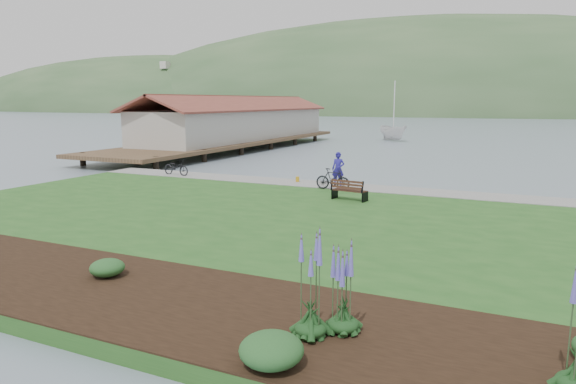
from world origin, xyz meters
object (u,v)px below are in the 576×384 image
Objects in this scene: person at (338,166)px; sailboat at (393,141)px; park_bench at (349,190)px; bicycle_a at (176,167)px.

person is 0.09× the size of sailboat.
bicycle_a reaches higher than park_bench.
person reaches higher than park_bench.
bicycle_a is 0.08× the size of sailboat.
person is 38.04m from sailboat.
sailboat is (-7.88, 41.14, -0.89)m from park_bench.
person is at bearing 125.58° from park_bench.
bicycle_a is at bearing 174.31° from park_bench.
sailboat is (4.20, 37.92, -0.90)m from bicycle_a.
person is at bearing -80.83° from bicycle_a.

